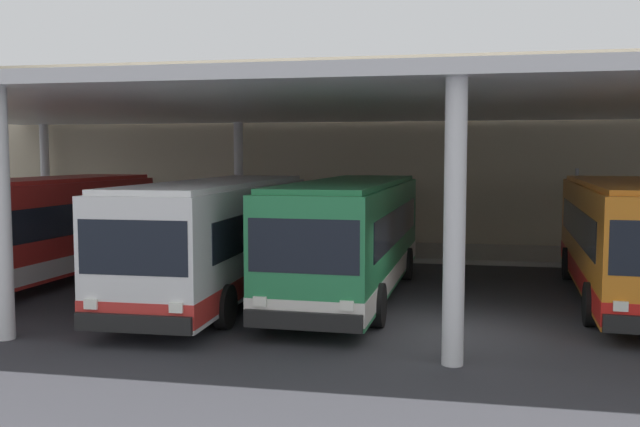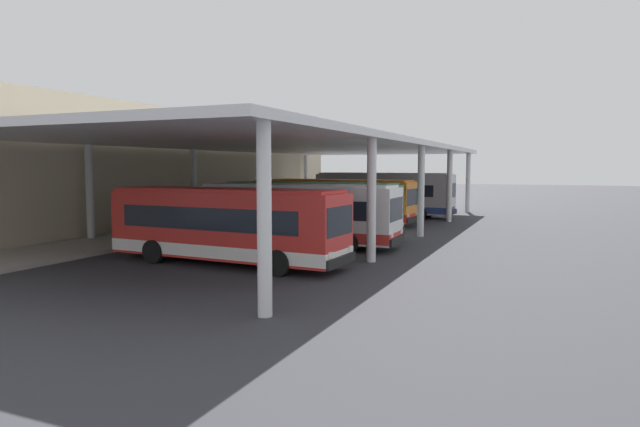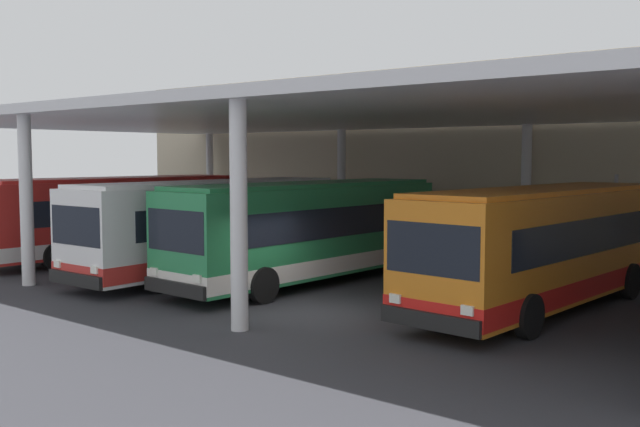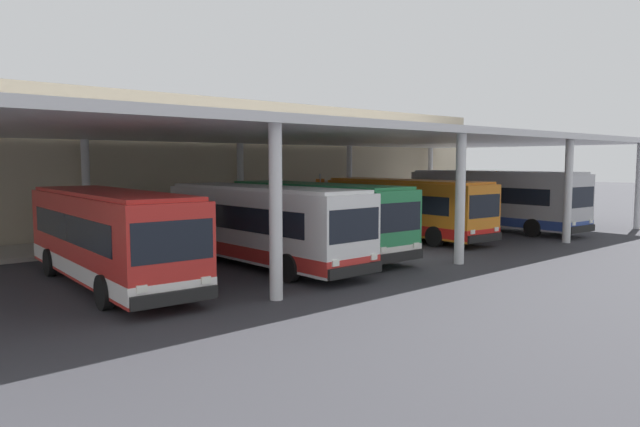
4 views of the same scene
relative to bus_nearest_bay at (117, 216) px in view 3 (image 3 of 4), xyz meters
name	(u,v)px [view 3 (image 3 of 4)]	position (x,y,z in m)	size (l,w,h in m)	color
ground_plane	(309,312)	(12.21, -2.86, -1.66)	(200.00, 200.00, 0.00)	#333338
platform_kerb	(506,258)	(12.21, 8.89, -1.57)	(42.00, 4.50, 0.18)	#A39E93
station_building_facade	(541,156)	(12.21, 12.14, 2.35)	(48.00, 1.60, 8.02)	#C1B293
canopy_shelter	(423,114)	(12.21, 2.64, 3.63)	(40.00, 17.00, 5.55)	silver
bus_nearest_bay	(117,216)	(0.00, 0.00, 0.00)	(3.09, 10.64, 3.17)	red
bus_second_bay	(213,226)	(5.95, -0.42, 0.00)	(2.81, 10.56, 3.17)	white
bus_middle_bay	(309,231)	(9.43, 0.44, 0.00)	(2.97, 10.61, 3.17)	#28844C
bus_far_bay	(544,246)	(16.68, 1.35, 0.00)	(3.20, 10.67, 3.17)	orange
bench_waiting	(349,231)	(4.68, 8.96, -0.99)	(1.80, 0.45, 0.92)	#4C515B
trash_bin	(400,235)	(7.56, 8.69, -0.98)	(0.52, 0.52, 0.98)	maroon
banner_sign	(615,216)	(16.45, 8.08, 0.32)	(0.70, 0.12, 3.20)	#B2B2B7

